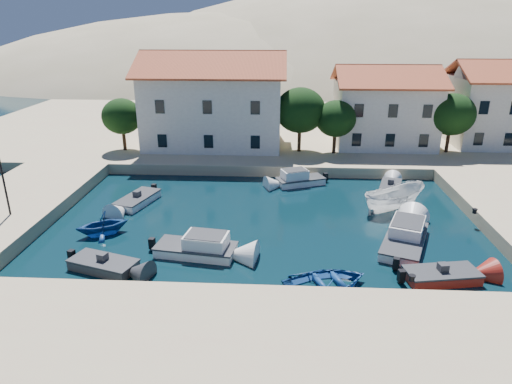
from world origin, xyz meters
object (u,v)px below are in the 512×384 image
(lamppost, at_px, (0,163))
(cabin_cruiser_east, at_px, (405,239))
(building_left, at_px, (214,98))
(building_right, at_px, (497,102))
(cabin_cruiser_south, at_px, (196,247))
(boat_east, at_px, (393,210))
(building_mid, at_px, (384,105))
(rowboat_south, at_px, (326,287))

(lamppost, xyz_separation_m, cabin_cruiser_east, (26.67, -1.28, -4.28))
(lamppost, bearing_deg, cabin_cruiser_east, -2.75)
(lamppost, bearing_deg, building_left, 60.10)
(building_right, bearing_deg, cabin_cruiser_south, -138.07)
(lamppost, relative_size, boat_east, 1.14)
(building_mid, distance_m, boat_east, 17.31)
(building_right, xyz_separation_m, rowboat_south, (-20.29, -28.50, -5.47))
(building_mid, bearing_deg, lamppost, -144.55)
(building_mid, relative_size, cabin_cruiser_east, 1.68)
(building_left, relative_size, building_right, 1.56)
(building_left, distance_m, boat_east, 22.80)
(lamppost, xyz_separation_m, boat_east, (27.27, 4.64, -4.75))
(building_right, height_order, cabin_cruiser_south, building_right)
(building_right, height_order, cabin_cruiser_east, building_right)
(building_left, distance_m, cabin_cruiser_south, 23.87)
(rowboat_south, bearing_deg, boat_east, -49.25)
(building_left, bearing_deg, building_mid, 3.18)
(building_mid, relative_size, cabin_cruiser_south, 2.02)
(rowboat_south, relative_size, boat_east, 0.86)
(cabin_cruiser_south, relative_size, cabin_cruiser_east, 0.83)
(cabin_cruiser_east, relative_size, boat_east, 1.15)
(building_left, bearing_deg, cabin_cruiser_east, -54.52)
(cabin_cruiser_south, relative_size, rowboat_south, 1.11)
(rowboat_south, distance_m, cabin_cruiser_east, 7.56)
(rowboat_south, bearing_deg, building_mid, -37.50)
(building_left, distance_m, building_mid, 18.04)
(lamppost, bearing_deg, rowboat_south, -17.04)
(lamppost, bearing_deg, building_mid, 35.45)
(lamppost, bearing_deg, cabin_cruiser_south, -13.12)
(cabin_cruiser_south, xyz_separation_m, cabin_cruiser_east, (13.16, 1.87, 0.00))
(building_left, bearing_deg, boat_east, -44.24)
(lamppost, height_order, cabin_cruiser_south, lamppost)
(building_mid, distance_m, building_right, 12.04)
(cabin_cruiser_south, height_order, rowboat_south, cabin_cruiser_south)
(building_mid, distance_m, cabin_cruiser_south, 29.35)
(building_mid, distance_m, cabin_cruiser_east, 22.96)
(building_left, distance_m, building_right, 30.07)
(building_right, xyz_separation_m, cabin_cruiser_south, (-28.00, -25.15, -5.00))
(building_right, xyz_separation_m, boat_east, (-14.23, -17.36, -5.47))
(cabin_cruiser_east, distance_m, boat_east, 5.97)
(building_left, bearing_deg, cabin_cruiser_south, -85.06)
(boat_east, bearing_deg, building_left, 16.42)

